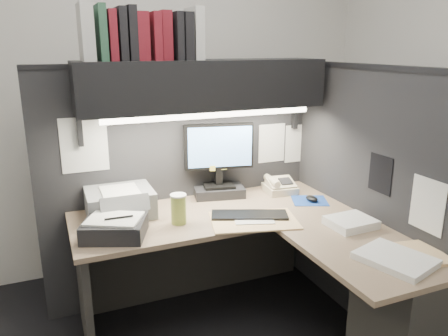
{
  "coord_description": "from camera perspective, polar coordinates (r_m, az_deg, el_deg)",
  "views": [
    {
      "loc": [
        -0.81,
        -1.83,
        1.73
      ],
      "look_at": [
        0.16,
        0.51,
        1.02
      ],
      "focal_mm": 35.0,
      "sensor_mm": 36.0,
      "label": 1
    }
  ],
  "objects": [
    {
      "name": "wall_back",
      "position": [
        3.45,
        -8.99,
        9.13
      ],
      "size": [
        3.5,
        0.04,
        2.7
      ],
      "primitive_type": "cube",
      "color": "white",
      "rests_on": "floor"
    },
    {
      "name": "task_light_tube",
      "position": [
        2.64,
        -1.6,
        6.92
      ],
      "size": [
        1.32,
        0.04,
        0.04
      ],
      "primitive_type": "cylinder",
      "rotation": [
        0.0,
        1.57,
        0.0
      ],
      "color": "white",
      "rests_on": "overhead_shelf"
    },
    {
      "name": "mouse",
      "position": [
        2.97,
        11.4,
        -3.93
      ],
      "size": [
        0.07,
        0.1,
        0.04
      ],
      "primitive_type": "ellipsoid",
      "rotation": [
        0.0,
        0.0,
        0.08
      ],
      "color": "black",
      "rests_on": "mousepad"
    },
    {
      "name": "coffee_cup",
      "position": [
        2.56,
        -5.95,
        -5.44
      ],
      "size": [
        0.11,
        0.11,
        0.17
      ],
      "primitive_type": "cylinder",
      "rotation": [
        0.0,
        0.0,
        0.33
      ],
      "color": "#BFBA4C",
      "rests_on": "desk"
    },
    {
      "name": "partition_back",
      "position": [
        3.03,
        -5.39,
        -2.29
      ],
      "size": [
        1.9,
        0.06,
        1.6
      ],
      "primitive_type": "cube",
      "color": "black",
      "rests_on": "floor"
    },
    {
      "name": "pinned_papers",
      "position": [
        2.78,
        4.53,
        1.49
      ],
      "size": [
        1.76,
        1.31,
        0.51
      ],
      "color": "white",
      "rests_on": "partition_back"
    },
    {
      "name": "partition_right",
      "position": [
        2.85,
        18.05,
        -4.21
      ],
      "size": [
        0.06,
        1.5,
        1.6
      ],
      "primitive_type": "cube",
      "color": "black",
      "rests_on": "floor"
    },
    {
      "name": "overhead_shelf",
      "position": [
        2.76,
        -2.7,
        10.83
      ],
      "size": [
        1.55,
        0.34,
        0.3
      ],
      "primitive_type": "cube",
      "color": "black",
      "rests_on": "partition_back"
    },
    {
      "name": "mousepad",
      "position": [
        2.99,
        11.11,
        -4.2
      ],
      "size": [
        0.29,
        0.28,
        0.0
      ],
      "primitive_type": "cube",
      "rotation": [
        0.0,
        0.0,
        -0.4
      ],
      "color": "#1C429C",
      "rests_on": "desk"
    },
    {
      "name": "paper_stack_b",
      "position": [
        2.29,
        21.48,
        -11.01
      ],
      "size": [
        0.35,
        0.39,
        0.03
      ],
      "primitive_type": "cube",
      "rotation": [
        0.0,
        0.0,
        0.3
      ],
      "color": "white",
      "rests_on": "desk"
    },
    {
      "name": "desk",
      "position": [
        2.56,
        10.25,
        -14.87
      ],
      "size": [
        1.7,
        1.53,
        0.73
      ],
      "color": "#988060",
      "rests_on": "floor"
    },
    {
      "name": "binder_row",
      "position": [
        2.65,
        -10.64,
        16.71
      ],
      "size": [
        0.68,
        0.25,
        0.31
      ],
      "color": "silver",
      "rests_on": "overhead_shelf"
    },
    {
      "name": "open_folder",
      "position": [
        2.61,
        3.92,
        -6.85
      ],
      "size": [
        0.57,
        0.44,
        0.01
      ],
      "primitive_type": "cube",
      "rotation": [
        0.0,
        0.0,
        -0.25
      ],
      "color": "#E2BB7F",
      "rests_on": "desk"
    },
    {
      "name": "printer",
      "position": [
        2.75,
        -13.45,
        -4.37
      ],
      "size": [
        0.4,
        0.34,
        0.16
      ],
      "primitive_type": "cube",
      "rotation": [
        0.0,
        0.0,
        -0.01
      ],
      "color": "gray",
      "rests_on": "desk"
    },
    {
      "name": "manila_stack",
      "position": [
        2.42,
        24.37,
        -10.14
      ],
      "size": [
        0.25,
        0.3,
        0.02
      ],
      "primitive_type": "cube",
      "rotation": [
        0.0,
        0.0,
        -0.19
      ],
      "color": "#E2BB7F",
      "rests_on": "desk"
    },
    {
      "name": "telephone",
      "position": [
        3.11,
        7.31,
        -2.42
      ],
      "size": [
        0.23,
        0.23,
        0.08
      ],
      "primitive_type": "cube",
      "rotation": [
        0.0,
        0.0,
        -0.12
      ],
      "color": "beige",
      "rests_on": "desk"
    },
    {
      "name": "monitor",
      "position": [
        2.96,
        -0.65,
        0.01
      ],
      "size": [
        0.47,
        0.27,
        0.51
      ],
      "rotation": [
        0.0,
        0.0,
        -0.21
      ],
      "color": "black",
      "rests_on": "desk"
    },
    {
      "name": "notebook_stack",
      "position": [
        2.46,
        -14.07,
        -7.63
      ],
      "size": [
        0.4,
        0.37,
        0.1
      ],
      "primitive_type": "cube",
      "rotation": [
        0.0,
        0.0,
        -0.38
      ],
      "color": "black",
      "rests_on": "desk"
    },
    {
      "name": "keyboard",
      "position": [
        2.66,
        3.34,
        -6.21
      ],
      "size": [
        0.48,
        0.31,
        0.02
      ],
      "primitive_type": "cube",
      "rotation": [
        0.0,
        0.0,
        -0.39
      ],
      "color": "black",
      "rests_on": "desk"
    },
    {
      "name": "paper_stack_a",
      "position": [
        2.63,
        16.23,
        -6.84
      ],
      "size": [
        0.26,
        0.22,
        0.05
      ],
      "primitive_type": "cube",
      "rotation": [
        0.0,
        0.0,
        0.04
      ],
      "color": "white",
      "rests_on": "desk"
    }
  ]
}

